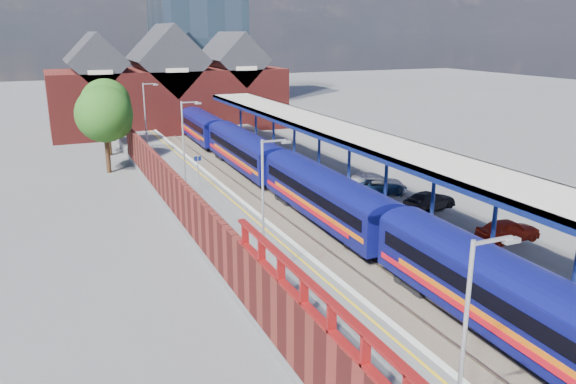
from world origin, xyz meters
name	(u,v)px	position (x,y,z in m)	size (l,w,h in m)	color
ground	(236,176)	(0.00, 30.00, 0.00)	(240.00, 240.00, 0.00)	#5B5B5E
ballast_bed	(277,205)	(0.00, 20.00, 0.03)	(6.00, 76.00, 0.06)	#473D33
rails	(277,204)	(0.00, 20.00, 0.12)	(4.51, 76.00, 0.14)	slate
left_platform	(207,208)	(-5.50, 20.00, 0.50)	(5.00, 76.00, 1.00)	#565659
right_platform	(347,191)	(6.00, 20.00, 0.50)	(6.00, 76.00, 1.00)	#565659
coping_left	(238,198)	(-3.15, 20.00, 1.02)	(0.30, 76.00, 0.05)	silver
coping_right	(315,188)	(3.15, 20.00, 1.02)	(0.30, 76.00, 0.05)	silver
yellow_line	(230,199)	(-3.75, 20.00, 1.01)	(0.14, 76.00, 0.01)	yellow
train	(280,168)	(1.49, 23.11, 2.12)	(3.15, 65.95, 3.45)	#0C0F57
canopy	(331,129)	(5.48, 21.95, 5.25)	(4.50, 52.00, 4.48)	navy
lamp_post_a	(467,351)	(-6.36, -8.00, 4.99)	(1.48, 0.18, 7.00)	#A5A8AA
lamp_post_b	(266,202)	(-6.36, 6.00, 4.99)	(1.48, 0.18, 7.00)	#A5A8AA
lamp_post_c	(185,143)	(-6.36, 22.00, 4.99)	(1.48, 0.18, 7.00)	#A5A8AA
lamp_post_d	(146,114)	(-6.36, 38.00, 4.99)	(1.48, 0.18, 7.00)	#A5A8AA
platform_sign	(198,166)	(-5.00, 24.00, 2.69)	(0.55, 0.08, 2.50)	#A5A8AA
brick_wall	(192,212)	(-8.10, 13.54, 2.45)	(0.35, 50.00, 3.86)	maroon
station_building	(168,89)	(0.00, 58.00, 5.45)	(30.00, 12.12, 13.78)	maroon
tree_near	(106,116)	(-10.35, 35.91, 5.35)	(5.20, 5.20, 8.10)	#382314
tree_far	(107,105)	(-9.35, 43.91, 5.35)	(5.20, 5.20, 8.10)	#382314
parked_car_red	(508,230)	(8.50, 5.39, 1.65)	(1.55, 3.84, 1.31)	#A51E0D
parked_car_silver	(374,184)	(6.64, 16.98, 1.73)	(1.55, 4.45, 1.47)	silver
parked_car_dark	(429,201)	(8.01, 12.12, 1.63)	(1.77, 4.34, 1.26)	black
parked_car_blue	(375,186)	(6.62, 16.79, 1.66)	(2.20, 4.77, 1.33)	navy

